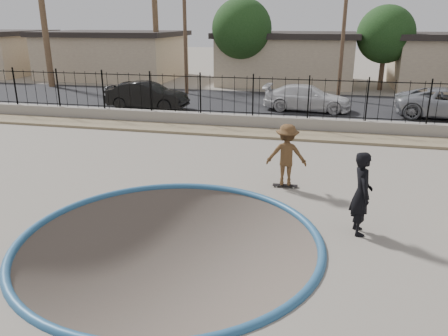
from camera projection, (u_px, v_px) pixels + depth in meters
ground at (257, 141)px, 22.33m from camera, size 120.00×120.00×2.20m
bowl_pit at (170, 241)px, 9.99m from camera, size 6.84×6.84×1.80m
coping_ring at (170, 241)px, 9.99m from camera, size 7.04×7.04×0.20m
rock_strip at (248, 132)px, 19.38m from camera, size 42.00×1.60×0.11m
retaining_wall at (252, 122)px, 20.31m from camera, size 42.00×0.45×0.60m
fence at (253, 96)px, 19.93m from camera, size 40.00×0.04×1.80m
street at (271, 103)px, 26.58m from camera, size 90.00×8.00×0.04m
house_west at (114, 54)px, 37.94m from camera, size 11.60×8.60×3.90m
house_center at (287, 57)px, 34.72m from camera, size 10.60×8.60×3.90m
utility_pole_left at (185, 22)px, 28.21m from camera, size 1.70×0.24×9.00m
utility_pole_mid at (345, 17)px, 25.98m from camera, size 1.70×0.24×9.50m
street_tree_left at (242, 29)px, 31.42m from camera, size 4.32×4.32×6.36m
street_tree_mid at (386, 35)px, 30.31m from camera, size 3.96×3.96×5.83m
skater at (286, 158)px, 12.90m from camera, size 1.22×0.74×1.84m
skateboard at (285, 185)px, 13.18m from camera, size 0.76×0.24×0.06m
videographer at (362, 193)px, 10.06m from camera, size 0.59×0.79×1.99m
car_a at (140, 92)px, 26.16m from camera, size 4.09×1.79×1.37m
car_b at (147, 96)px, 24.42m from camera, size 4.54×1.64×1.49m
car_c at (307, 98)px, 24.03m from camera, size 4.86×2.16×1.39m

